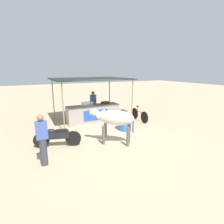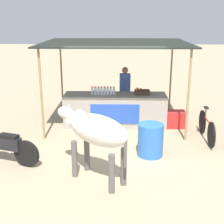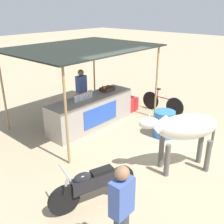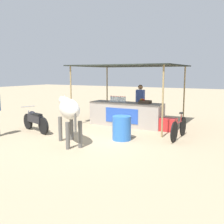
# 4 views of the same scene
# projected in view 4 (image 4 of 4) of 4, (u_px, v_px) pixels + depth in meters

# --- Properties ---
(ground_plane) EXTENTS (60.00, 60.00, 0.00)m
(ground_plane) POSITION_uv_depth(u_px,v_px,m) (97.00, 137.00, 8.78)
(ground_plane) COLOR tan
(stall_counter) EXTENTS (3.00, 0.82, 0.96)m
(stall_counter) POSITION_uv_depth(u_px,v_px,m) (126.00, 114.00, 10.61)
(stall_counter) COLOR #9E9389
(stall_counter) RESTS_ON ground
(stall_awning) EXTENTS (4.20, 3.20, 2.44)m
(stall_awning) POSITION_uv_depth(u_px,v_px,m) (130.00, 68.00, 10.60)
(stall_awning) COLOR black
(stall_awning) RESTS_ON ground
(water_bottle_row) EXTENTS (0.70, 0.07, 0.25)m
(water_bottle_row) POSITION_uv_depth(u_px,v_px,m) (118.00, 99.00, 10.65)
(water_bottle_row) COLOR silver
(water_bottle_row) RESTS_ON stall_counter
(fruit_crate) EXTENTS (0.44, 0.32, 0.18)m
(fruit_crate) POSITION_uv_depth(u_px,v_px,m) (145.00, 102.00, 10.20)
(fruit_crate) COLOR #3F3326
(fruit_crate) RESTS_ON stall_counter
(vendor_behind_counter) EXTENTS (0.34, 0.22, 1.65)m
(vendor_behind_counter) POSITION_uv_depth(u_px,v_px,m) (140.00, 104.00, 11.07)
(vendor_behind_counter) COLOR #383842
(vendor_behind_counter) RESTS_ON ground
(cooler_box) EXTENTS (0.60, 0.44, 0.48)m
(cooler_box) POSITION_uv_depth(u_px,v_px,m) (168.00, 125.00, 9.71)
(cooler_box) COLOR red
(cooler_box) RESTS_ON ground
(water_barrel) EXTENTS (0.60, 0.60, 0.78)m
(water_barrel) POSITION_uv_depth(u_px,v_px,m) (122.00, 128.00, 8.39)
(water_barrel) COLOR blue
(water_barrel) RESTS_ON ground
(cow) EXTENTS (1.66, 1.41, 1.44)m
(cow) POSITION_uv_depth(u_px,v_px,m) (69.00, 110.00, 7.85)
(cow) COLOR silver
(cow) RESTS_ON ground
(motorcycle_parked) EXTENTS (1.74, 0.76, 0.90)m
(motorcycle_parked) POSITION_uv_depth(u_px,v_px,m) (35.00, 120.00, 9.60)
(motorcycle_parked) COLOR black
(motorcycle_parked) RESTS_ON ground
(bicycle_leaning) EXTENTS (0.10, 1.66, 0.85)m
(bicycle_leaning) POSITION_uv_depth(u_px,v_px,m) (179.00, 128.00, 8.52)
(bicycle_leaning) COLOR black
(bicycle_leaning) RESTS_ON ground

